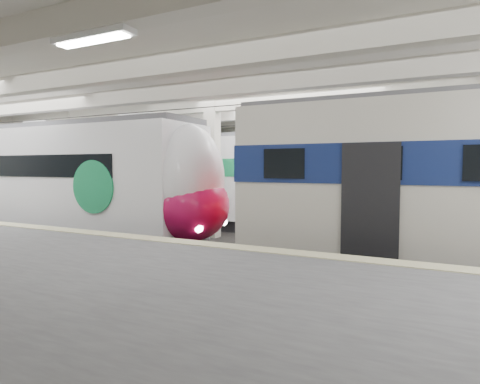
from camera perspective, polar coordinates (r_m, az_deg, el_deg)
The scene contains 3 objects.
station_hall at distance 10.49m, azimuth -2.81°, elevation 5.82°, with size 36.00×24.00×5.75m.
modern_emu at distance 16.42m, azimuth -22.08°, elevation 1.09°, with size 13.81×2.85×4.45m.
far_train at distance 17.89m, azimuth 2.78°, elevation 1.67°, with size 13.45×2.81×4.31m.
Camera 1 is at (5.10, -10.90, 2.85)m, focal length 30.00 mm.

